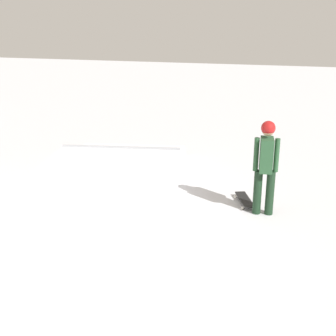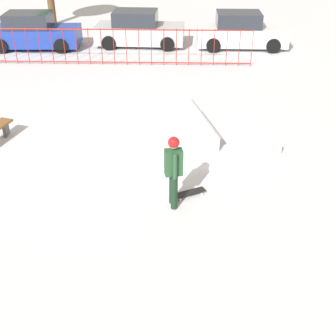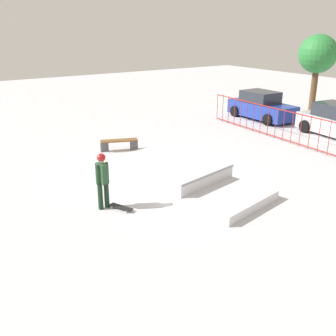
% 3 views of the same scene
% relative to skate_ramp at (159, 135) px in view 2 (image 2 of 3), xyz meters
% --- Properties ---
extents(ground_plane, '(60.00, 60.00, 0.00)m').
position_rel_skate_ramp_xyz_m(ground_plane, '(-1.53, 0.20, -0.32)').
color(ground_plane, silver).
extents(skate_ramp, '(5.82, 3.66, 0.74)m').
position_rel_skate_ramp_xyz_m(skate_ramp, '(0.00, 0.00, 0.00)').
color(skate_ramp, silver).
rests_on(skate_ramp, ground).
extents(skater, '(0.41, 0.44, 1.73)m').
position_rel_skate_ramp_xyz_m(skater, '(0.29, -2.94, 0.69)').
color(skater, black).
rests_on(skater, ground).
extents(skateboard, '(0.81, 0.49, 0.09)m').
position_rel_skate_ramp_xyz_m(skateboard, '(0.67, -2.56, -0.24)').
color(skateboard, black).
rests_on(skateboard, ground).
extents(perimeter_fence, '(10.86, 0.69, 1.50)m').
position_rel_skate_ramp_xyz_m(perimeter_fence, '(-1.53, 7.28, 0.45)').
color(perimeter_fence, maroon).
rests_on(perimeter_fence, ground).
extents(parked_car_blue, '(4.13, 1.99, 1.60)m').
position_rel_skate_ramp_xyz_m(parked_car_blue, '(-5.70, 9.88, 0.41)').
color(parked_car_blue, '#1E3899').
rests_on(parked_car_blue, ground).
extents(parked_car_silver, '(4.25, 2.24, 1.60)m').
position_rel_skate_ramp_xyz_m(parked_car_silver, '(-0.84, 10.17, 0.41)').
color(parked_car_silver, '#B7B7BC').
rests_on(parked_car_silver, ground).
extents(parked_car_white, '(4.19, 2.11, 1.60)m').
position_rel_skate_ramp_xyz_m(parked_car_white, '(3.89, 9.71, 0.41)').
color(parked_car_white, white).
rests_on(parked_car_white, ground).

